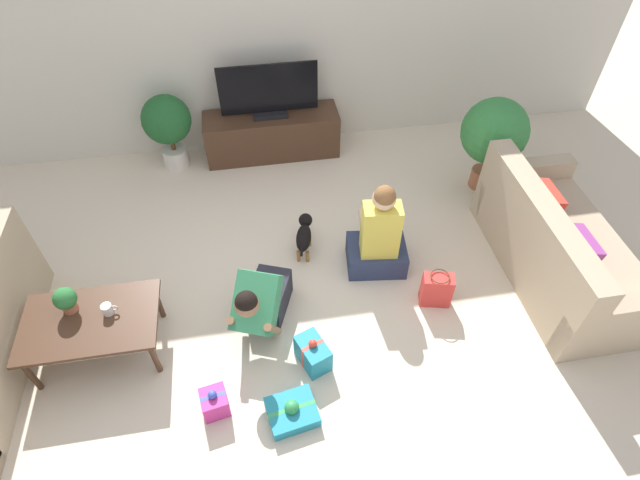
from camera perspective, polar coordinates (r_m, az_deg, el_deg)
The scene contains 17 objects.
ground_plane at distance 4.25m, azimuth -3.86°, elevation -9.11°, with size 16.00×16.00×0.00m, color beige.
wall_back at distance 5.50m, azimuth -8.11°, elevation 22.46°, with size 8.40×0.06×2.60m.
sofa_right at distance 4.81m, azimuth 25.49°, elevation -0.87°, with size 0.88×1.80×0.85m.
coffee_table at distance 4.15m, azimuth -24.74°, elevation -8.64°, with size 1.00×0.64×0.41m.
tv_console at distance 5.76m, azimuth -5.49°, elevation 11.90°, with size 1.48×0.44×0.50m.
tv at distance 5.49m, azimuth -5.88°, elevation 16.28°, with size 1.04×0.20×0.59m.
potted_plant_back_left at distance 5.62m, azimuth -17.04°, elevation 12.57°, with size 0.51×0.51×0.85m.
potted_plant_corner_right at distance 5.31m, azimuth 19.27°, elevation 11.44°, with size 0.66×0.66×1.01m.
person_kneeling at distance 3.99m, azimuth -6.71°, elevation -6.89°, with size 0.56×0.80×0.74m.
person_sitting at distance 4.37m, azimuth 6.71°, elevation 0.08°, with size 0.57×0.52×0.97m.
dog at distance 4.60m, azimuth -1.82°, elevation 0.69°, with size 0.21×0.49×0.30m.
gift_box_a at distance 3.79m, azimuth -3.21°, elevation -18.97°, with size 0.39×0.35×0.18m.
gift_box_b at distance 3.84m, azimuth -11.94°, elevation -17.69°, with size 0.21×0.22×0.25m.
gift_box_c at distance 3.93m, azimuth -0.82°, elevation -12.82°, with size 0.28×0.34×0.29m.
gift_bag_a at distance 4.34m, azimuth 13.17°, elevation -5.53°, with size 0.28×0.19×0.34m.
mug at distance 4.06m, azimuth -23.08°, elevation -7.27°, with size 0.12×0.08×0.09m.
tabletop_plant at distance 4.15m, azimuth -27.08°, elevation -6.09°, with size 0.17×0.17×0.22m.
Camera 1 is at (-0.12, -2.41, 3.49)m, focal length 28.00 mm.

